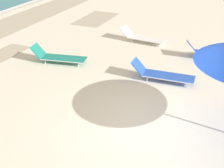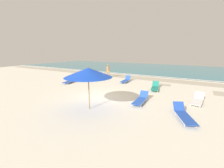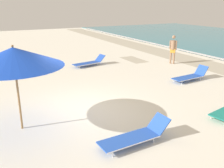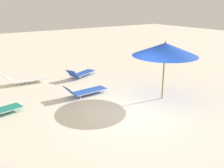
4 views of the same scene
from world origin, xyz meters
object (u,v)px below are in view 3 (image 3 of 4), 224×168
Objects in this scene: sun_lounger_mid_beach_solo at (136,136)px; beachgoer_wading_adult at (173,48)px; beach_umbrella at (14,57)px; sun_lounger_beside_umbrella at (89,62)px; sun_lounger_near_water_left at (191,76)px.

beachgoer_wading_adult is (-6.91, 7.04, 0.78)m from sun_lounger_mid_beach_solo.
beach_umbrella is 1.56× the size of beachgoer_wading_adult.
beach_umbrella is 3.97m from sun_lounger_mid_beach_solo.
beach_umbrella reaches higher than sun_lounger_beside_umbrella.
beachgoer_wading_adult reaches higher than sun_lounger_beside_umbrella.
sun_lounger_beside_umbrella is 1.22× the size of beachgoer_wading_adult.
sun_lounger_near_water_left reaches higher than sun_lounger_mid_beach_solo.
beach_umbrella is 1.34× the size of sun_lounger_mid_beach_solo.
beach_umbrella is 8.46m from sun_lounger_near_water_left.
beachgoer_wading_adult is at bearing 149.62° from sun_lounger_near_water_left.
sun_lounger_beside_umbrella is 5.22m from beachgoer_wading_adult.
beachgoer_wading_adult is (1.85, 4.81, 0.78)m from sun_lounger_beside_umbrella.
sun_lounger_near_water_left is at bearing 21.34° from sun_lounger_beside_umbrella.
sun_lounger_mid_beach_solo is at bearing -25.85° from sun_lounger_beside_umbrella.
beachgoer_wading_adult reaches higher than sun_lounger_near_water_left.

